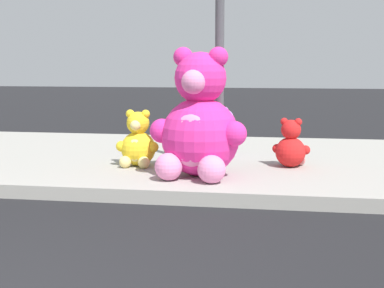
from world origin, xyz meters
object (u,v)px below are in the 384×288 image
at_px(sign_pole, 220,28).
at_px(plush_pink_large, 199,125).
at_px(plush_yellow, 138,144).
at_px(plush_lavender, 223,136).
at_px(plush_red, 291,147).

height_order(sign_pole, plush_pink_large, sign_pole).
height_order(plush_pink_large, plush_yellow, plush_pink_large).
bearing_deg(sign_pole, plush_lavender, 93.76).
relative_size(plush_lavender, plush_red, 1.09).
relative_size(sign_pole, plush_pink_large, 2.19).
xyz_separation_m(sign_pole, plush_pink_large, (-0.16, -0.59, -1.11)).
xyz_separation_m(plush_pink_large, plush_red, (1.03, 0.79, -0.34)).
bearing_deg(plush_pink_large, plush_lavender, 86.69).
height_order(plush_pink_large, plush_lavender, plush_pink_large).
bearing_deg(plush_pink_large, plush_yellow, 148.53).
distance_m(plush_lavender, plush_red, 1.22).
height_order(plush_pink_large, plush_red, plush_pink_large).
relative_size(sign_pole, plush_yellow, 4.52).
bearing_deg(plush_lavender, sign_pole, -86.24).
bearing_deg(plush_red, plush_yellow, -172.15).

